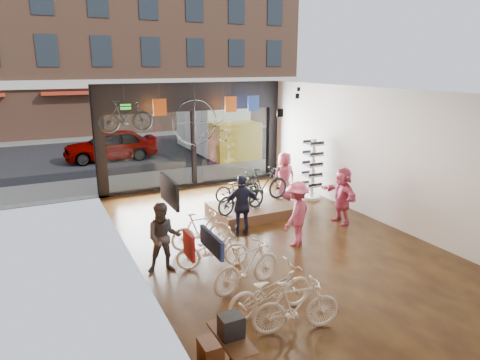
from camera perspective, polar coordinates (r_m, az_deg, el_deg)
ground_plane at (r=11.11m, az=4.81°, el=-8.39°), size 7.00×12.00×0.04m
ceiling at (r=10.21m, az=5.29°, el=11.79°), size 7.00×12.00×0.04m
wall_left at (r=9.24m, az=-14.03°, el=-1.05°), size 0.04×12.00×3.80m
wall_right at (r=12.65m, az=18.86°, el=2.88°), size 0.04×12.00×3.80m
storefront at (r=15.84m, az=-6.26°, el=5.92°), size 7.00×0.26×3.80m
exit_sign at (r=14.94m, az=-15.02°, el=9.41°), size 0.35×0.06×0.18m
street_road at (r=24.70m, az=-13.32°, el=4.40°), size 30.00×18.00×0.02m
sidewalk_near at (r=17.32m, az=-7.44°, el=0.46°), size 30.00×2.40×0.12m
sidewalk_far at (r=28.55m, az=-15.17°, el=5.82°), size 30.00×2.00×0.12m
opposite_building at (r=30.79m, az=-17.08°, el=19.31°), size 26.00×5.00×14.00m
street_car at (r=21.29m, az=-16.86°, el=4.52°), size 4.28×1.72×1.46m
box_truck at (r=21.67m, az=-2.87°, el=6.91°), size 2.24×6.71×2.64m
floor_bike_1 at (r=7.57m, az=7.50°, el=-16.31°), size 1.62×0.76×0.94m
floor_bike_2 at (r=7.99m, az=4.10°, el=-14.49°), size 1.76×0.67×0.91m
floor_bike_3 at (r=8.74m, az=0.96°, el=-11.42°), size 1.71×0.81×0.99m
floor_bike_4 at (r=9.64m, az=-3.71°, el=-9.28°), size 1.71×0.93×0.85m
floor_bike_5 at (r=10.64m, az=-5.20°, el=-6.67°), size 1.55×0.46×0.93m
display_platform at (r=13.03m, az=1.62°, el=-3.94°), size 2.40×1.80×0.30m
display_bike_left at (r=12.25m, az=0.16°, el=-2.25°), size 1.79×0.99×0.89m
display_bike_mid at (r=13.13m, az=3.16°, el=-0.65°), size 1.85×0.71×1.08m
display_bike_right at (r=13.29m, az=-0.31°, el=-1.03°), size 1.57×0.60×0.81m
customer_1 at (r=9.45m, az=-10.12°, el=-7.59°), size 0.89×0.76×1.59m
customer_2 at (r=11.23m, az=0.31°, el=-3.47°), size 1.04×0.64×1.65m
customer_3 at (r=10.75m, az=7.56°, el=-4.47°), size 1.22×1.08×1.64m
customer_4 at (r=14.21m, az=5.91°, el=0.43°), size 0.81×0.54×1.64m
customer_5 at (r=12.46m, az=13.43°, el=-2.03°), size 0.58×1.55×1.64m
sunglasses_rack at (r=14.44m, az=9.59°, el=1.32°), size 0.70×0.63×2.02m
wall_merch at (r=6.36m, az=-5.34°, el=-14.11°), size 0.40×2.40×2.60m
penny_farthing at (r=14.59m, az=-4.81°, el=7.56°), size 1.94×0.06×1.55m
hung_bike at (r=13.24m, az=-15.04°, el=8.20°), size 1.61×0.57×0.95m
jersey_left at (r=14.51m, az=-10.64°, el=9.50°), size 0.45×0.03×0.55m
jersey_mid at (r=15.40m, az=-1.25°, el=10.06°), size 0.45×0.03×0.55m
jersey_right at (r=15.80m, az=1.81°, el=10.19°), size 0.45×0.03×0.55m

